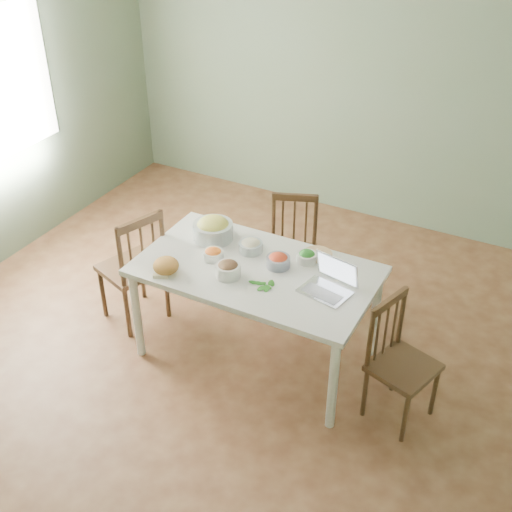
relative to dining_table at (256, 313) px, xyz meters
The scene contains 17 objects.
floor 0.41m from the dining_table, 112.82° to the right, with size 5.00×5.00×0.00m, color #522C1A.
wall_back 2.54m from the dining_table, 91.61° to the left, with size 5.00×0.00×2.70m, color #617658.
dining_table is the anchor object (origin of this frame).
chair_far 0.73m from the dining_table, 94.91° to the left, with size 0.39×0.37×0.88m, color #37240F, non-canonical shape.
chair_left 1.04m from the dining_table, behind, with size 0.42×0.40×0.96m, color #37240F, non-canonical shape.
chair_right 1.10m from the dining_table, ahead, with size 0.38×0.36×0.86m, color #37240F, non-canonical shape.
bread_boule 0.74m from the dining_table, 147.42° to the right, with size 0.17×0.17×0.11m, color #B77E37.
butter_stick 0.75m from the dining_table, 142.30° to the right, with size 0.10×0.03×0.03m, color beige.
bowl_squash 0.67m from the dining_table, 156.41° to the left, with size 0.29×0.29×0.17m, color yellow, non-canonical shape.
bowl_carrot 0.52m from the dining_table, behind, with size 0.14×0.14×0.08m, color #FF6330, non-canonical shape.
bowl_onion 0.48m from the dining_table, 127.48° to the left, with size 0.17×0.17×0.09m, color #FCF4BA, non-canonical shape.
bowl_mushroom 0.48m from the dining_table, 126.40° to the right, with size 0.17×0.17×0.11m, color #402116, non-canonical shape.
bowl_redpep 0.45m from the dining_table, 36.93° to the left, with size 0.16×0.16×0.10m, color #E44C25, non-canonical shape.
bowl_broccoli 0.55m from the dining_table, 41.40° to the left, with size 0.14×0.14×0.09m, color #135717, non-canonical shape.
flatbread 0.60m from the dining_table, 48.25° to the left, with size 0.20×0.20×0.02m, color #D1B189.
basil_bunch 0.43m from the dining_table, 52.83° to the right, with size 0.19×0.19×0.02m, color #227D17, non-canonical shape.
laptop 0.71m from the dining_table, ahead, with size 0.31×0.26×0.21m, color silver, non-canonical shape.
Camera 1 is at (1.76, -3.07, 3.25)m, focal length 46.10 mm.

